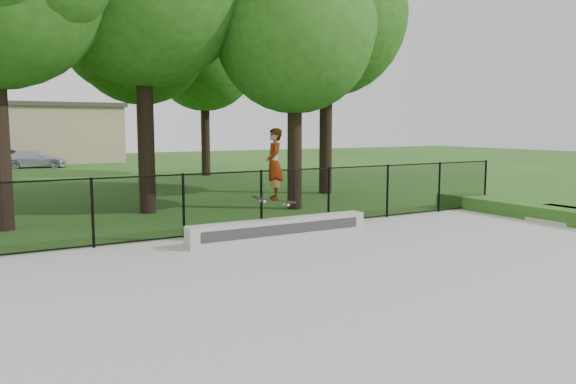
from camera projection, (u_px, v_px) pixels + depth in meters
The scene contains 10 objects.
ground at pixel (434, 294), 8.82m from camera, with size 100.00×100.00×0.00m, color #265317.
concrete_slab at pixel (434, 292), 8.81m from camera, with size 14.00×12.00×0.06m, color #A0A09B.
grind_ledge at pixel (280, 229), 12.75m from camera, with size 4.44×0.40×0.47m, color #A7A6A1.
car_b at pixel (10, 157), 37.08m from camera, with size 1.23×3.20×1.16m, color black.
car_c at pixel (34, 159), 35.54m from camera, with size 1.54×3.47×1.10m, color #A8AEBE.
skater_airborne at pixel (274, 166), 12.33m from camera, with size 0.83×0.67×1.74m.
chainlink_fence at pixel (261, 200), 13.79m from camera, with size 16.06×0.06×1.50m.
concrete_steps at pixel (560, 217), 15.16m from camera, with size 1.07×1.20×0.45m.
tree_row at pixel (162, 20), 19.87m from camera, with size 20.18×18.28×9.99m.
distant_building at pixel (30, 133), 40.21m from camera, with size 12.40×6.40×4.30m.
Camera 1 is at (-6.30, -6.26, 2.61)m, focal length 35.00 mm.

